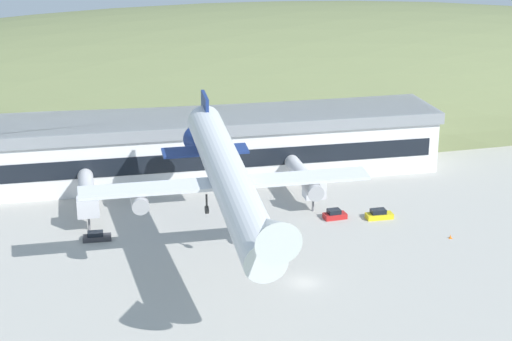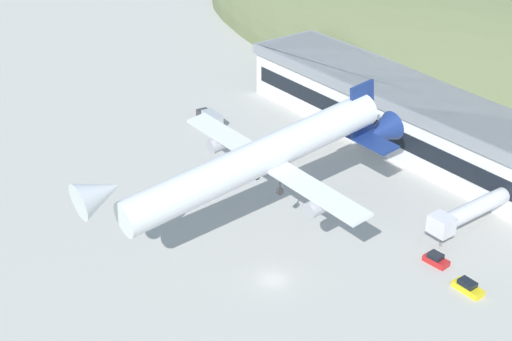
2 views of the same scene
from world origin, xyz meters
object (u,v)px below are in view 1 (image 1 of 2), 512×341
jetway_0 (87,194)px  service_car_1 (97,237)px  cargo_airplane (228,179)px  terminal_building (180,142)px  service_car_2 (379,215)px  jetway_1 (305,178)px  traffic_cone_0 (450,237)px  service_car_3 (335,215)px

jetway_0 → service_car_1: jetway_0 is taller
cargo_airplane → terminal_building: bearing=91.5°
terminal_building → service_car_2: terminal_building is taller
jetway_0 → service_car_2: size_ratio=3.84×
jetway_1 → cargo_airplane: 32.53m
service_car_1 → jetway_1: bearing=15.9°
service_car_1 → traffic_cone_0: bearing=-11.4°
service_car_1 → service_car_2: service_car_2 is taller
terminal_building → service_car_2: bearing=-44.3°
traffic_cone_0 → jetway_1: bearing=129.9°
jetway_0 → jetway_1: 36.10m
service_car_1 → jetway_0: bearing=95.5°
terminal_building → jetway_1: size_ratio=5.87×
jetway_0 → traffic_cone_0: size_ratio=28.52×
terminal_building → service_car_3: bearing=-50.7°
terminal_building → traffic_cone_0: (36.04, -37.42, -6.20)m
service_car_1 → service_car_3: size_ratio=1.14×
jetway_0 → service_car_3: bearing=-13.1°
terminal_building → jetway_0: size_ratio=5.72×
cargo_airplane → service_car_1: size_ratio=12.97×
terminal_building → service_car_3: size_ratio=25.05×
cargo_airplane → service_car_2: cargo_airplane is taller
service_car_2 → service_car_3: size_ratio=1.14×
cargo_airplane → jetway_0: bearing=126.1°
jetway_0 → cargo_airplane: size_ratio=0.30×
jetway_1 → service_car_2: bearing=-48.6°
terminal_building → jetway_0: 24.40m
terminal_building → service_car_3: 34.09m
cargo_airplane → service_car_1: cargo_airplane is taller
traffic_cone_0 → jetway_0: bearing=159.1°
jetway_1 → cargo_airplane: size_ratio=0.29×
jetway_0 → service_car_3: jetway_0 is taller
service_car_2 → traffic_cone_0: (7.81, -9.93, -0.38)m
service_car_1 → service_car_3: 37.66m
terminal_building → traffic_cone_0: terminal_building is taller
service_car_2 → jetway_1: bearing=131.4°
jetway_0 → cargo_airplane: bearing=-53.9°
service_car_3 → jetway_1: bearing=105.1°
service_car_2 → terminal_building: bearing=135.7°
jetway_1 → cargo_airplane: cargo_airplane is taller
jetway_1 → service_car_3: size_ratio=4.26×
service_car_1 → traffic_cone_0: 53.46m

